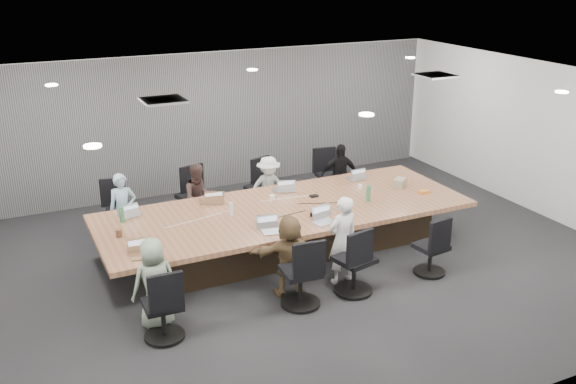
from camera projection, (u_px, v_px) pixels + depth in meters
name	position (u px, v px, depth m)	size (l,w,h in m)	color
floor	(299.00, 262.00, 10.16)	(10.00, 8.00, 0.00)	#242527
ceiling	(300.00, 86.00, 9.19)	(10.00, 8.00, 0.00)	white
wall_back	(213.00, 121.00, 13.07)	(10.00, 2.80, 0.00)	silver
wall_front	(480.00, 298.00, 6.28)	(10.00, 2.80, 0.00)	silver
wall_right	(545.00, 140.00, 11.68)	(8.00, 2.80, 0.00)	silver
curtain	(214.00, 122.00, 13.00)	(9.80, 0.04, 2.80)	slate
conference_table	(285.00, 227.00, 10.44)	(6.00, 2.20, 0.74)	#2E2115
chair_0	(120.00, 215.00, 10.95)	(0.54, 0.54, 0.80)	black
chair_1	(194.00, 201.00, 11.47)	(0.59, 0.59, 0.87)	black
chair_2	(261.00, 192.00, 12.00)	(0.56, 0.56, 0.83)	black
chair_3	(330.00, 180.00, 12.59)	(0.58, 0.58, 0.86)	black
chair_4	(163.00, 310.00, 8.00)	(0.54, 0.54, 0.80)	black
chair_5	(301.00, 277.00, 8.76)	(0.58, 0.58, 0.87)	black
chair_6	(354.00, 265.00, 9.10)	(0.59, 0.59, 0.87)	black
chair_7	(431.00, 251.00, 9.66)	(0.50, 0.50, 0.75)	black
person_0	(123.00, 210.00, 10.58)	(0.45, 0.30, 1.24)	#8AABC0
laptop_0	(130.00, 214.00, 10.07)	(0.34, 0.24, 0.02)	#B2B2B7
person_1	(199.00, 198.00, 11.11)	(0.60, 0.47, 1.23)	#3C2A28
laptop_1	(209.00, 201.00, 10.60)	(0.32, 0.22, 0.02)	#8C6647
person_2	(269.00, 188.00, 11.64)	(0.77, 0.44, 1.19)	#B3B9B3
laptop_2	(281.00, 190.00, 11.12)	(0.32, 0.22, 0.02)	#B2B2B7
person_3	(339.00, 176.00, 12.23)	(0.73, 0.30, 1.25)	black
laptop_3	(355.00, 178.00, 11.72)	(0.29, 0.20, 0.02)	#B2B2B7
person_4	(154.00, 283.00, 8.23)	(0.60, 0.39, 1.22)	gray
laptop_4	(144.00, 256.00, 8.65)	(0.32, 0.22, 0.02)	#8C6647
person_5	(290.00, 255.00, 9.00)	(1.12, 0.36, 1.21)	brown
laptop_5	(274.00, 232.00, 9.42)	(0.33, 0.23, 0.02)	#B2B2B7
person_6	(342.00, 240.00, 9.32)	(0.49, 0.32, 1.35)	silver
laptop_6	(324.00, 222.00, 9.76)	(0.35, 0.24, 0.02)	#B2B2B7
bottle_green_left	(122.00, 214.00, 9.75)	(0.07, 0.07, 0.25)	#34764E
bottle_green_right	(368.00, 193.00, 10.58)	(0.08, 0.08, 0.27)	#34764E
bottle_clear	(231.00, 209.00, 9.99)	(0.06, 0.06, 0.22)	silver
cup_white_far	(272.00, 198.00, 10.61)	(0.08, 0.08, 0.11)	white
cup_white_near	(360.00, 187.00, 11.14)	(0.07, 0.07, 0.09)	white
mug_brown	(119.00, 233.00, 9.25)	(0.09, 0.09, 0.11)	brown
mic_left	(267.00, 221.00, 9.79)	(0.16, 0.11, 0.03)	black
mic_right	(314.00, 196.00, 10.81)	(0.14, 0.09, 0.03)	black
stapler	(315.00, 214.00, 9.99)	(0.16, 0.04, 0.06)	black
canvas_bag	(400.00, 183.00, 11.27)	(0.27, 0.17, 0.15)	gray
snack_packet	(424.00, 192.00, 10.99)	(0.18, 0.12, 0.04)	orange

